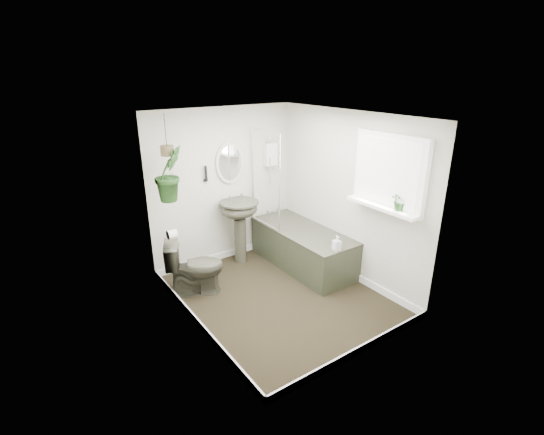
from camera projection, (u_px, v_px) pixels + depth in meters
floor at (279, 296)px, 5.15m from camera, size 2.30×2.80×0.02m
ceiling at (280, 115)px, 4.33m from camera, size 2.30×2.80×0.02m
wall_back at (223, 186)px, 5.82m from camera, size 2.30×0.02×2.30m
wall_front at (368, 256)px, 3.66m from camera, size 2.30×0.02×2.30m
wall_left at (189, 235)px, 4.12m from camera, size 0.02×2.80×2.30m
wall_right at (348, 197)px, 5.36m from camera, size 0.02×2.80×2.30m
skirting at (279, 292)px, 5.13m from camera, size 2.30×2.80×0.10m
bathtub at (303, 247)px, 5.86m from camera, size 0.72×1.72×0.58m
bath_screen at (265, 179)px, 5.71m from camera, size 0.04×0.72×1.40m
shower_box at (270, 154)px, 6.06m from camera, size 0.20×0.10×0.35m
oval_mirror at (230, 163)px, 5.73m from camera, size 0.46×0.03×0.62m
wall_sconce at (206, 174)px, 5.54m from camera, size 0.04×0.04×0.22m
toilet_roll_holder at (172, 234)px, 4.78m from camera, size 0.11×0.11×0.11m
window_recess at (390, 172)px, 4.61m from camera, size 0.08×1.00×0.90m
window_sill at (382, 207)px, 4.72m from camera, size 0.18×1.00×0.04m
window_blinds at (387, 172)px, 4.59m from camera, size 0.01×0.86×0.76m
toilet at (195, 267)px, 5.11m from camera, size 0.83×0.67×0.74m
pedestal_sink at (240, 232)px, 5.91m from camera, size 0.65×0.58×0.97m
sill_plant at (400, 200)px, 4.52m from camera, size 0.21×0.19×0.23m
hanging_plant at (169, 174)px, 4.80m from camera, size 0.44×0.39×0.69m
soap_bottle at (337, 243)px, 5.07m from camera, size 0.11×0.11×0.20m
hanging_pot at (167, 151)px, 4.70m from camera, size 0.16×0.16×0.12m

